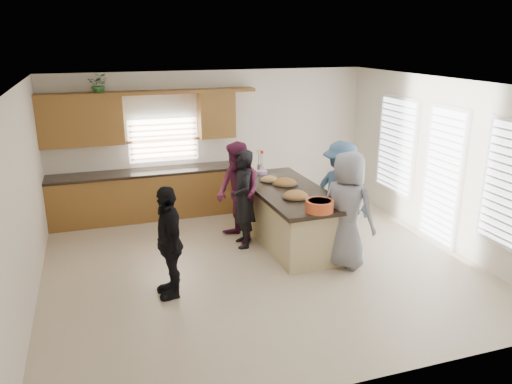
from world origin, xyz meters
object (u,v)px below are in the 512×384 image
object	(u,v)px
woman_right_back	(341,191)
woman_right_front	(347,210)
salad_bowl	(320,205)
woman_left_back	(243,199)
woman_left_mid	(238,193)
island	(288,216)
woman_left_front	(169,242)

from	to	relation	value
woman_right_back	woman_right_front	distance (m)	1.06
salad_bowl	woman_left_back	size ratio (longest dim) A/B	0.25
woman_right_back	woman_left_back	bearing A→B (deg)	61.90
woman_right_front	salad_bowl	bearing A→B (deg)	58.65
woman_left_back	woman_left_mid	bearing A→B (deg)	-168.33
salad_bowl	woman_left_back	distance (m)	1.51
woman_right_back	island	bearing A→B (deg)	57.48
woman_left_mid	woman_right_front	distance (m)	1.95
woman_left_back	salad_bowl	bearing A→B (deg)	36.84
woman_right_back	salad_bowl	bearing A→B (deg)	119.36
woman_left_back	woman_right_front	size ratio (longest dim) A/B	0.91
woman_right_front	island	bearing A→B (deg)	-10.78
island	woman_right_back	xyz separation A→B (m)	(0.88, -0.21, 0.43)
woman_left_back	woman_right_back	bearing A→B (deg)	85.13
island	woman_left_back	distance (m)	0.89
island	woman_left_back	xyz separation A→B (m)	(-0.80, 0.05, 0.38)
woman_left_mid	woman_left_back	bearing A→B (deg)	-7.39
woman_left_back	woman_right_front	bearing A→B (deg)	49.76
woman_left_back	woman_right_front	distance (m)	1.79
woman_left_mid	woman_right_back	bearing A→B (deg)	59.75
salad_bowl	woman_right_back	world-z (taller)	woman_right_back
woman_right_front	woman_left_back	bearing A→B (deg)	13.26
woman_left_mid	woman_left_front	distance (m)	2.08
salad_bowl	woman_left_back	world-z (taller)	woman_left_back
woman_left_back	woman_right_back	distance (m)	1.70
island	woman_left_front	xyz separation A→B (m)	(-2.25, -1.26, 0.34)
island	salad_bowl	bearing A→B (deg)	-91.02
woman_left_mid	island	bearing A→B (deg)	57.79
woman_left_back	woman_right_back	xyz separation A→B (m)	(1.68, -0.26, 0.05)
salad_bowl	woman_left_front	world-z (taller)	woman_left_front
island	woman_left_mid	size ratio (longest dim) A/B	1.55
island	woman_left_mid	world-z (taller)	woman_left_mid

